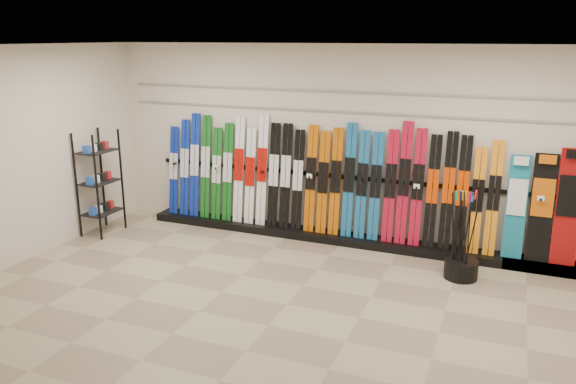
% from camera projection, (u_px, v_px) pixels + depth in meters
% --- Properties ---
extents(floor, '(8.00, 8.00, 0.00)m').
position_uv_depth(floor, '(287.00, 304.00, 6.73)').
color(floor, gray).
rests_on(floor, ground).
extents(back_wall, '(8.00, 0.00, 8.00)m').
position_uv_depth(back_wall, '(349.00, 145.00, 8.55)').
color(back_wall, beige).
rests_on(back_wall, floor).
extents(left_wall, '(0.00, 5.00, 5.00)m').
position_uv_depth(left_wall, '(20.00, 156.00, 7.77)').
color(left_wall, beige).
rests_on(left_wall, floor).
extents(ceiling, '(8.00, 8.00, 0.00)m').
position_uv_depth(ceiling, '(287.00, 46.00, 5.92)').
color(ceiling, silver).
rests_on(ceiling, back_wall).
extents(ski_rack_base, '(8.00, 0.40, 0.12)m').
position_uv_depth(ski_rack_base, '(356.00, 240.00, 8.66)').
color(ski_rack_base, black).
rests_on(ski_rack_base, floor).
extents(skis, '(5.37, 0.25, 1.80)m').
position_uv_depth(skis, '(317.00, 180.00, 8.72)').
color(skis, '#0D289A').
rests_on(skis, ski_rack_base).
extents(snowboards, '(0.93, 0.24, 1.56)m').
position_uv_depth(snowboards, '(544.00, 207.00, 7.59)').
color(snowboards, '#14728C').
rests_on(snowboards, ski_rack_base).
extents(accessory_rack, '(0.40, 0.60, 1.67)m').
position_uv_depth(accessory_rack, '(100.00, 183.00, 8.97)').
color(accessory_rack, black).
rests_on(accessory_rack, floor).
extents(pole_bin, '(0.44, 0.44, 0.25)m').
position_uv_depth(pole_bin, '(461.00, 269.00, 7.43)').
color(pole_bin, black).
rests_on(pole_bin, floor).
extents(ski_poles, '(0.36, 0.23, 1.18)m').
position_uv_depth(ski_poles, '(463.00, 235.00, 7.28)').
color(ski_poles, black).
rests_on(ski_poles, pole_bin).
extents(slatwall_rail_0, '(7.60, 0.02, 0.03)m').
position_uv_depth(slatwall_rail_0, '(349.00, 112.00, 8.40)').
color(slatwall_rail_0, gray).
rests_on(slatwall_rail_0, back_wall).
extents(slatwall_rail_1, '(7.60, 0.02, 0.03)m').
position_uv_depth(slatwall_rail_1, '(350.00, 92.00, 8.32)').
color(slatwall_rail_1, gray).
rests_on(slatwall_rail_1, back_wall).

